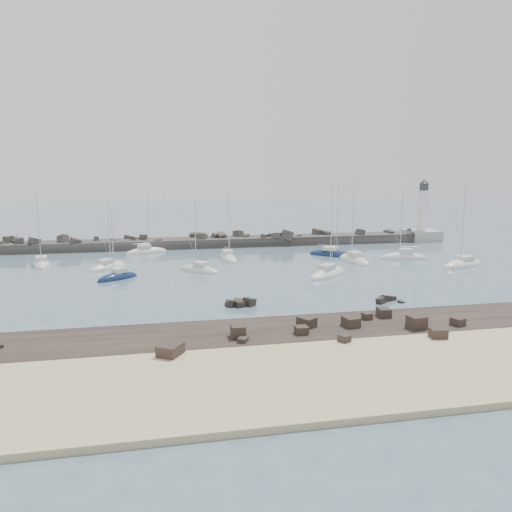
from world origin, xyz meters
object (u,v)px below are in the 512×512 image
at_px(sailboat_5, 199,271).
at_px(sailboat_6, 228,259).
at_px(lighthouse, 422,227).
at_px(sailboat_11, 463,265).
at_px(sailboat_7, 328,274).
at_px(sailboat_10, 354,261).
at_px(sailboat_2, 118,278).
at_px(sailboat_9, 404,258).
at_px(sailboat_3, 108,267).
at_px(sailboat_1, 42,264).
at_px(sailboat_8, 333,255).
at_px(sailboat_4, 147,252).

relative_size(sailboat_5, sailboat_6, 0.96).
height_order(lighthouse, sailboat_11, lighthouse).
height_order(sailboat_7, sailboat_10, sailboat_7).
distance_m(lighthouse, sailboat_2, 72.28).
distance_m(sailboat_6, sailboat_11, 40.27).
bearing_deg(sailboat_9, sailboat_7, -149.15).
bearing_deg(sailboat_3, lighthouse, 16.94).
height_order(lighthouse, sailboat_7, sailboat_7).
relative_size(sailboat_1, sailboat_2, 1.24).
height_order(lighthouse, sailboat_5, lighthouse).
relative_size(sailboat_8, sailboat_9, 1.07).
xyz_separation_m(sailboat_4, sailboat_8, (34.29, -10.44, -0.00)).
bearing_deg(sailboat_4, lighthouse, 5.54).
relative_size(sailboat_1, sailboat_10, 0.89).
xyz_separation_m(sailboat_4, sailboat_5, (8.34, -20.40, 0.00)).
xyz_separation_m(sailboat_1, sailboat_7, (44.53, -17.86, 0.01)).
bearing_deg(sailboat_6, sailboat_8, 0.46).
relative_size(sailboat_4, sailboat_9, 0.96).
xyz_separation_m(lighthouse, sailboat_7, (-34.68, -33.32, -2.95)).
distance_m(sailboat_5, sailboat_11, 44.11).
bearing_deg(sailboat_1, sailboat_8, -1.09).
bearing_deg(sailboat_4, sailboat_2, -99.42).
bearing_deg(sailboat_5, sailboat_9, 6.26).
height_order(sailboat_5, sailboat_8, sailboat_8).
bearing_deg(sailboat_3, sailboat_7, -20.77).
xyz_separation_m(sailboat_3, sailboat_10, (41.71, -2.63, 0.02)).
height_order(sailboat_2, sailboat_8, sailboat_8).
distance_m(sailboat_2, sailboat_8, 40.42).
bearing_deg(sailboat_10, sailboat_8, 101.51).
bearing_deg(sailboat_4, sailboat_11, -25.07).
distance_m(sailboat_10, sailboat_11, 18.04).
bearing_deg(sailboat_3, sailboat_10, -3.60).
distance_m(sailboat_1, sailboat_3, 12.41).
xyz_separation_m(lighthouse, sailboat_11, (-9.68, -30.45, -2.96)).
relative_size(sailboat_1, sailboat_5, 1.10).
relative_size(sailboat_1, sailboat_11, 0.90).
bearing_deg(lighthouse, sailboat_9, -126.06).
distance_m(sailboat_2, sailboat_9, 50.15).
height_order(sailboat_7, sailboat_9, sailboat_7).
bearing_deg(sailboat_9, lighthouse, 53.94).
bearing_deg(sailboat_3, sailboat_11, -9.50).
relative_size(sailboat_2, sailboat_9, 0.79).
relative_size(lighthouse, sailboat_4, 1.11).
height_order(sailboat_4, sailboat_10, sailboat_10).
height_order(sailboat_4, sailboat_8, sailboat_8).
bearing_deg(sailboat_6, sailboat_3, -168.68).
height_order(sailboat_1, sailboat_6, sailboat_1).
xyz_separation_m(lighthouse, sailboat_1, (-79.21, -15.47, -2.96)).
relative_size(sailboat_5, sailboat_7, 0.81).
height_order(sailboat_6, sailboat_8, sailboat_8).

